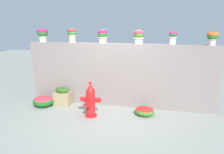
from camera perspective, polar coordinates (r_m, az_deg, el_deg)
ground_plane at (r=5.52m, az=-0.05°, el=-11.26°), size 24.00×24.00×0.00m
stone_wall at (r=6.14m, az=1.98°, el=0.53°), size 5.42×0.29×1.83m
potted_plant_0 at (r=6.77m, az=-18.34°, el=11.20°), size 0.32×0.32×0.43m
potted_plant_1 at (r=6.38m, az=-10.84°, el=11.48°), size 0.27×0.27×0.41m
potted_plant_2 at (r=6.07m, az=-2.59°, el=11.35°), size 0.28×0.28×0.39m
potted_plant_3 at (r=5.93m, az=7.28°, el=11.13°), size 0.30×0.30×0.39m
potted_plant_4 at (r=5.92m, az=16.17°, el=10.60°), size 0.22×0.22×0.37m
potted_plant_5 at (r=6.00m, az=25.63°, el=9.90°), size 0.28×0.28×0.37m
fire_hydrant at (r=5.53m, az=-5.84°, el=-6.45°), size 0.54×0.44×0.93m
flower_bush_left at (r=5.75m, az=8.81°, el=-9.05°), size 0.52×0.47×0.23m
flower_bush_right at (r=6.57m, az=-18.13°, el=-6.16°), size 0.62×0.56×0.31m
planter_box at (r=6.49m, az=-13.22°, el=-5.12°), size 0.49×0.32×0.55m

